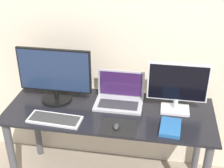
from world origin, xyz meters
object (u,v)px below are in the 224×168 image
object	(u,v)px
mouse	(116,126)
book	(170,127)
monitor_left	(55,75)
monitor_right	(177,87)
keyboard	(55,119)
laptop	(120,96)

from	to	relation	value
mouse	book	xyz separation A→B (m)	(0.37, 0.06, -0.01)
monitor_left	monitor_right	size ratio (longest dim) A/B	1.31
monitor_left	keyboard	bearing A→B (deg)	-74.61
laptop	keyboard	distance (m)	0.54
monitor_left	mouse	xyz separation A→B (m)	(0.53, -0.31, -0.20)
laptop	mouse	bearing A→B (deg)	-85.10
laptop	mouse	distance (m)	0.36
laptop	monitor_right	bearing A→B (deg)	-6.15
keyboard	mouse	xyz separation A→B (m)	(0.46, -0.03, 0.01)
laptop	book	world-z (taller)	laptop
monitor_right	keyboard	size ratio (longest dim) A/B	1.11
monitor_left	monitor_right	bearing A→B (deg)	0.00
keyboard	mouse	world-z (taller)	mouse
laptop	mouse	size ratio (longest dim) A/B	5.56
keyboard	mouse	bearing A→B (deg)	-3.55
laptop	keyboard	size ratio (longest dim) A/B	0.94
book	monitor_left	bearing A→B (deg)	164.87
monitor_left	mouse	distance (m)	0.65
keyboard	book	xyz separation A→B (m)	(0.83, 0.03, 0.00)
monitor_left	book	world-z (taller)	monitor_left
laptop	book	size ratio (longest dim) A/B	1.67
keyboard	monitor_left	bearing A→B (deg)	105.39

